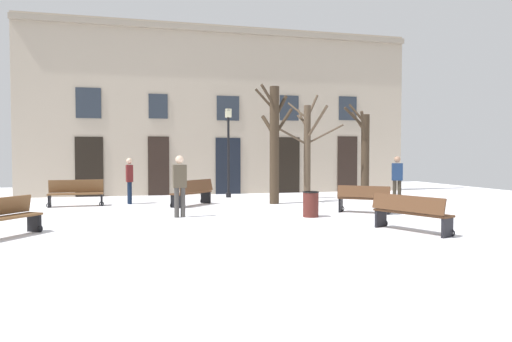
% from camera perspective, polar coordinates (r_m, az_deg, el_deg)
% --- Properties ---
extents(ground_plane, '(28.87, 28.87, 0.00)m').
position_cam_1_polar(ground_plane, '(13.14, 1.53, -5.81)').
color(ground_plane, white).
extents(building_facade, '(18.04, 0.60, 7.77)m').
position_cam_1_polar(building_facade, '(20.83, -4.01, 7.88)').
color(building_facade, tan).
rests_on(building_facade, ground).
extents(tree_center, '(1.22, 1.62, 3.99)m').
position_cam_1_polar(tree_center, '(19.15, 13.79, 2.41)').
color(tree_center, '#382B1E').
rests_on(tree_center, ground).
extents(tree_near_facade, '(1.62, 1.23, 4.33)m').
position_cam_1_polar(tree_near_facade, '(16.37, 2.39, 3.85)').
color(tree_near_facade, '#382B1E').
rests_on(tree_near_facade, ground).
extents(tree_left_of_center, '(2.91, 2.52, 4.42)m').
position_cam_1_polar(tree_left_of_center, '(18.50, 6.64, 3.31)').
color(tree_left_of_center, '#4C3D2D').
rests_on(tree_left_of_center, ground).
extents(streetlamp, '(0.30, 0.30, 3.83)m').
position_cam_1_polar(streetlamp, '(18.85, -3.58, 3.70)').
color(streetlamp, black).
rests_on(streetlamp, ground).
extents(litter_bin, '(0.48, 0.48, 0.74)m').
position_cam_1_polar(litter_bin, '(12.99, 7.06, -4.25)').
color(litter_bin, '#4C1E19').
rests_on(litter_bin, ground).
extents(bench_back_to_back_left, '(1.87, 0.60, 0.93)m').
position_cam_1_polar(bench_back_to_back_left, '(16.83, -22.16, -2.61)').
color(bench_back_to_back_left, brown).
rests_on(bench_back_to_back_left, ground).
extents(bench_near_center_tree, '(1.60, 1.33, 0.86)m').
position_cam_1_polar(bench_near_center_tree, '(14.13, 13.75, -3.49)').
color(bench_near_center_tree, '#51331E').
rests_on(bench_near_center_tree, ground).
extents(bench_back_to_back_right, '(1.63, 1.68, 0.93)m').
position_cam_1_polar(bench_back_to_back_right, '(15.94, -8.13, -2.73)').
color(bench_back_to_back_right, '#51331E').
rests_on(bench_back_to_back_right, ground).
extents(bench_facing_shops, '(1.21, 1.92, 0.87)m').
position_cam_1_polar(bench_facing_shops, '(10.96, 19.27, -5.06)').
color(bench_facing_shops, '#51331E').
rests_on(bench_facing_shops, ground).
extents(bench_far_corner, '(1.25, 1.56, 0.87)m').
position_cam_1_polar(bench_far_corner, '(11.18, -29.58, -5.16)').
color(bench_far_corner, brown).
rests_on(bench_far_corner, ground).
extents(person_strolling, '(0.40, 0.26, 1.79)m').
position_cam_1_polar(person_strolling, '(12.94, -9.80, -1.50)').
color(person_strolling, '#403D3A').
rests_on(person_strolling, ground).
extents(person_near_bench, '(0.44, 0.35, 1.76)m').
position_cam_1_polar(person_near_bench, '(17.56, 17.72, -0.71)').
color(person_near_bench, '#2D271E').
rests_on(person_near_bench, ground).
extents(person_crossing_plaza, '(0.29, 0.41, 1.70)m').
position_cam_1_polar(person_crossing_plaza, '(16.95, -15.99, -0.93)').
color(person_crossing_plaza, black).
rests_on(person_crossing_plaza, ground).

